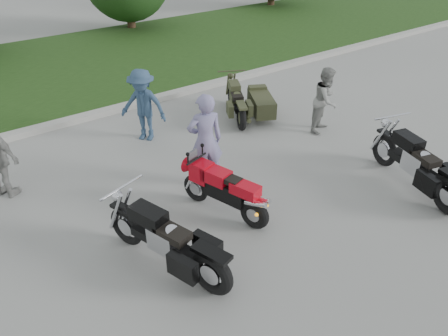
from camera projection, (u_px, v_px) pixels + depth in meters
ground at (258, 224)px, 7.81m from camera, size 80.00×80.00×0.00m
curb at (118, 108)px, 11.91m from camera, size 60.00×0.30×0.15m
grass_strip at (67, 67)px, 14.77m from camera, size 60.00×8.00×0.14m
sportbike_red at (226, 190)px, 7.80m from camera, size 0.75×1.86×0.91m
cruiser_left at (171, 244)px, 6.64m from camera, size 0.97×2.44×0.97m
cruiser_right at (420, 168)px, 8.49m from camera, size 0.83×2.52×0.99m
cruiser_sidecar at (251, 103)px, 11.41m from camera, size 1.63×2.04×0.84m
person_stripe at (205, 141)px, 8.45m from camera, size 0.81×0.65×1.94m
person_grey at (326, 100)px, 10.57m from camera, size 0.96×0.87×1.60m
person_denim at (143, 105)px, 10.13m from camera, size 1.20×1.28×1.73m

